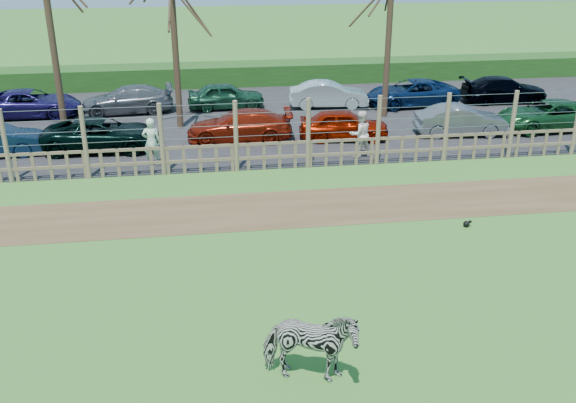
{
  "coord_description": "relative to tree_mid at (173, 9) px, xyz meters",
  "views": [
    {
      "loc": [
        -1.24,
        -13.0,
        7.78
      ],
      "look_at": [
        1.0,
        2.5,
        1.1
      ],
      "focal_mm": 40.0,
      "sensor_mm": 36.0,
      "label": 1
    }
  ],
  "objects": [
    {
      "name": "ground",
      "position": [
        2.0,
        -13.5,
        -4.87
      ],
      "size": [
        120.0,
        120.0,
        0.0
      ],
      "primitive_type": "plane",
      "color": "#62A13A",
      "rests_on": "ground"
    },
    {
      "name": "dirt_strip",
      "position": [
        2.0,
        -9.0,
        -4.86
      ],
      "size": [
        34.0,
        2.8,
        0.01
      ],
      "primitive_type": "cube",
      "color": "brown",
      "rests_on": "ground"
    },
    {
      "name": "asphalt",
      "position": [
        2.0,
        1.0,
        -4.85
      ],
      "size": [
        44.0,
        13.0,
        0.04
      ],
      "primitive_type": "cube",
      "color": "#232326",
      "rests_on": "ground"
    },
    {
      "name": "hedge",
      "position": [
        2.0,
        8.0,
        -4.32
      ],
      "size": [
        46.0,
        2.0,
        1.1
      ],
      "primitive_type": "cube",
      "color": "#1E4716",
      "rests_on": "ground"
    },
    {
      "name": "fence",
      "position": [
        2.0,
        -5.5,
        -4.06
      ],
      "size": [
        30.16,
        0.16,
        2.5
      ],
      "color": "brown",
      "rests_on": "ground"
    },
    {
      "name": "tree_mid",
      "position": [
        0.0,
        0.0,
        0.0
      ],
      "size": [
        4.8,
        4.8,
        6.83
      ],
      "color": "#3D2B1E",
      "rests_on": "ground"
    },
    {
      "name": "zebra",
      "position": [
        2.54,
        -16.94,
        -4.11
      ],
      "size": [
        1.95,
        1.26,
        1.52
      ],
      "primitive_type": "imported",
      "rotation": [
        0.0,
        0.0,
        1.31
      ],
      "color": "gray",
      "rests_on": "ground"
    },
    {
      "name": "visitor_a",
      "position": [
        -0.91,
        -4.61,
        -3.96
      ],
      "size": [
        0.64,
        0.43,
        1.72
      ],
      "primitive_type": "imported",
      "rotation": [
        0.0,
        0.0,
        3.11
      ],
      "color": "#C0E7BE",
      "rests_on": "asphalt"
    },
    {
      "name": "visitor_b",
      "position": [
        6.56,
        -4.73,
        -3.96
      ],
      "size": [
        0.95,
        0.81,
        1.72
      ],
      "primitive_type": "imported",
      "rotation": [
        0.0,
        0.0,
        3.35
      ],
      "color": "white",
      "rests_on": "asphalt"
    },
    {
      "name": "crow",
      "position": [
        8.12,
        -10.98,
        -4.77
      ],
      "size": [
        0.24,
        0.18,
        0.2
      ],
      "color": "black",
      "rests_on": "ground"
    },
    {
      "name": "car_2",
      "position": [
        -2.88,
        -2.57,
        -4.23
      ],
      "size": [
        4.41,
        2.2,
        1.2
      ],
      "primitive_type": "imported",
      "rotation": [
        0.0,
        0.0,
        1.52
      ],
      "color": "black",
      "rests_on": "asphalt"
    },
    {
      "name": "car_3",
      "position": [
        2.36,
        -2.11,
        -4.23
      ],
      "size": [
        4.24,
        1.95,
        1.2
      ],
      "primitive_type": "imported",
      "rotation": [
        0.0,
        0.0,
        4.65
      ],
      "color": "maroon",
      "rests_on": "asphalt"
    },
    {
      "name": "car_4",
      "position": [
        6.45,
        -2.57,
        -4.23
      ],
      "size": [
        3.68,
        1.86,
        1.2
      ],
      "primitive_type": "imported",
      "rotation": [
        0.0,
        0.0,
        1.44
      ],
      "color": "#891201",
      "rests_on": "asphalt"
    },
    {
      "name": "car_5",
      "position": [
        11.28,
        -2.66,
        -4.23
      ],
      "size": [
        3.74,
        1.61,
        1.2
      ],
      "primitive_type": "imported",
      "rotation": [
        0.0,
        0.0,
        1.48
      ],
      "color": "slate",
      "rests_on": "asphalt"
    },
    {
      "name": "car_6",
      "position": [
        15.16,
        -2.45,
        -4.23
      ],
      "size": [
        4.38,
        2.12,
        1.2
      ],
      "primitive_type": "imported",
      "rotation": [
        0.0,
        0.0,
        4.74
      ],
      "color": "#174D23",
      "rests_on": "asphalt"
    },
    {
      "name": "car_8",
      "position": [
        -6.59,
        2.69,
        -4.23
      ],
      "size": [
        4.34,
        2.03,
        1.2
      ],
      "primitive_type": "imported",
      "rotation": [
        0.0,
        0.0,
        1.56
      ],
      "color": "#1A134C",
      "rests_on": "asphalt"
    },
    {
      "name": "car_9",
      "position": [
        -2.4,
        2.76,
        -4.23
      ],
      "size": [
        4.24,
        1.96,
        1.2
      ],
      "primitive_type": "imported",
      "rotation": [
        0.0,
        0.0,
        4.78
      ],
      "color": "#56595F",
      "rests_on": "asphalt"
    },
    {
      "name": "car_10",
      "position": [
        2.09,
        2.88,
        -4.23
      ],
      "size": [
        3.59,
        1.59,
        1.2
      ],
      "primitive_type": "imported",
      "rotation": [
        0.0,
        0.0,
        1.62
      ],
      "color": "#19482E",
      "rests_on": "asphalt"
    },
    {
      "name": "car_11",
      "position": [
        6.85,
        2.4,
        -4.23
      ],
      "size": [
        3.75,
        1.62,
        1.2
      ],
      "primitive_type": "imported",
      "rotation": [
        0.0,
        0.0,
        1.47
      ],
      "color": "#ACC3C3",
      "rests_on": "asphalt"
    },
    {
      "name": "car_12",
      "position": [
        10.83,
        2.18,
        -4.23
      ],
      "size": [
        4.44,
        2.27,
        1.2
      ],
      "primitive_type": "imported",
      "rotation": [
        0.0,
        0.0,
        4.78
      ],
      "color": "#0A1F47",
      "rests_on": "asphalt"
    },
    {
      "name": "car_13",
      "position": [
        15.44,
        2.21,
        -4.23
      ],
      "size": [
        4.2,
        1.84,
        1.2
      ],
      "primitive_type": "imported",
      "rotation": [
        0.0,
        0.0,
        1.53
      ],
      "color": "black",
      "rests_on": "asphalt"
    }
  ]
}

